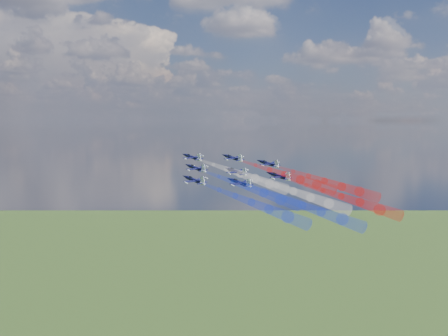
{
  "coord_description": "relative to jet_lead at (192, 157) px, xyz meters",
  "views": [
    {
      "loc": [
        -28.61,
        -170.81,
        175.75
      ],
      "look_at": [
        -6.02,
        -5.15,
        160.22
      ],
      "focal_mm": 40.81,
      "sensor_mm": 36.0,
      "label": 1
    }
  ],
  "objects": [
    {
      "name": "trail_center_third",
      "position": [
        26.81,
        -34.95,
        -7.68
      ],
      "size": [
        25.27,
        32.13,
        10.36
      ],
      "primitive_type": null,
      "rotation": [
        0.18,
        -0.1,
        0.63
      ],
      "color": "white"
    },
    {
      "name": "jet_rear_right",
      "position": [
        26.48,
        -18.85,
        -5.02
      ],
      "size": [
        12.94,
        13.59,
        5.38
      ],
      "primitive_type": null,
      "rotation": [
        0.18,
        -0.1,
        0.63
      ],
      "color": "black"
    },
    {
      "name": "trail_inner_right",
      "position": [
        28.05,
        -19.97,
        -4.38
      ],
      "size": [
        25.27,
        32.13,
        10.36
      ],
      "primitive_type": null,
      "rotation": [
        0.18,
        -0.1,
        0.63
      ],
      "color": "red"
    },
    {
      "name": "trail_outer_right",
      "position": [
        39.87,
        -24.24,
        -6.18
      ],
      "size": [
        25.27,
        32.13,
        10.36
      ],
      "primitive_type": null,
      "rotation": [
        0.18,
        -0.1,
        0.63
      ],
      "color": "red"
    },
    {
      "name": "trail_lead",
      "position": [
        13.94,
        -18.29,
        -4.12
      ],
      "size": [
        25.27,
        32.13,
        10.36
      ],
      "primitive_type": null,
      "rotation": [
        0.18,
        -0.1,
        0.63
      ],
      "color": "white"
    },
    {
      "name": "trail_outer_left",
      "position": [
        12.63,
        -44.6,
        -9.13
      ],
      "size": [
        25.27,
        32.13,
        10.36
      ],
      "primitive_type": null,
      "rotation": [
        0.18,
        -0.1,
        0.63
      ],
      "color": "#1A33E0"
    },
    {
      "name": "jet_lead",
      "position": [
        0.0,
        0.0,
        0.0
      ],
      "size": [
        12.94,
        13.59,
        5.38
      ],
      "primitive_type": null,
      "rotation": [
        0.18,
        -0.1,
        0.63
      ],
      "color": "black"
    },
    {
      "name": "trail_rear_left",
      "position": [
        26.17,
        -46.22,
        -9.92
      ],
      "size": [
        25.27,
        32.13,
        10.36
      ],
      "primitive_type": null,
      "rotation": [
        0.18,
        -0.1,
        0.63
      ],
      "color": "#1A33E0"
    },
    {
      "name": "jet_rear_left",
      "position": [
        12.23,
        -27.93,
        -5.8
      ],
      "size": [
        12.94,
        13.59,
        5.38
      ],
      "primitive_type": null,
      "rotation": [
        0.18,
        -0.1,
        0.63
      ],
      "color": "black"
    },
    {
      "name": "jet_outer_right",
      "position": [
        25.93,
        -5.95,
        -2.06
      ],
      "size": [
        12.94,
        13.59,
        5.38
      ],
      "primitive_type": null,
      "rotation": [
        0.18,
        -0.1,
        0.63
      ],
      "color": "black"
    },
    {
      "name": "jet_outer_left",
      "position": [
        -1.31,
        -26.32,
        -5.01
      ],
      "size": [
        12.94,
        13.59,
        5.38
      ],
      "primitive_type": null,
      "rotation": [
        0.18,
        -0.1,
        0.63
      ],
      "color": "black"
    },
    {
      "name": "jet_inner_left",
      "position": [
        0.31,
        -12.42,
        -2.7
      ],
      "size": [
        12.94,
        13.59,
        5.38
      ],
      "primitive_type": null,
      "rotation": [
        0.18,
        -0.1,
        0.63
      ],
      "color": "black"
    },
    {
      "name": "trail_rear_right",
      "position": [
        40.42,
        -37.13,
        -9.14
      ],
      "size": [
        25.27,
        32.13,
        10.36
      ],
      "primitive_type": null,
      "rotation": [
        0.18,
        -0.1,
        0.63
      ],
      "color": "red"
    },
    {
      "name": "trail_inner_left",
      "position": [
        14.25,
        -30.71,
        -6.82
      ],
      "size": [
        25.27,
        32.13,
        10.36
      ],
      "primitive_type": null,
      "rotation": [
        0.18,
        -0.1,
        0.63
      ],
      "color": "#1A33E0"
    },
    {
      "name": "jet_inner_right",
      "position": [
        14.11,
        -1.69,
        -0.26
      ],
      "size": [
        12.94,
        13.59,
        5.38
      ],
      "primitive_type": null,
      "rotation": [
        0.18,
        -0.1,
        0.63
      ],
      "color": "black"
    },
    {
      "name": "jet_center_third",
      "position": [
        12.86,
        -16.66,
        -3.56
      ],
      "size": [
        12.94,
        13.59,
        5.38
      ],
      "primitive_type": null,
      "rotation": [
        0.18,
        -0.1,
        0.63
      ],
      "color": "black"
    }
  ]
}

